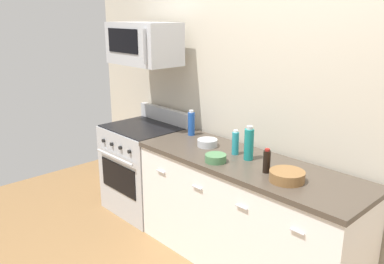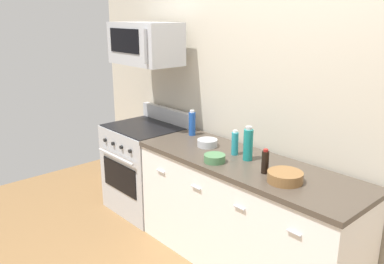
% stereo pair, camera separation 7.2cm
% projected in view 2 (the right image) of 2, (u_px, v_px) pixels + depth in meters
% --- Properties ---
extents(ground_plane, '(6.07, 6.07, 0.00)m').
position_uv_depth(ground_plane, '(242.00, 263.00, 3.38)').
color(ground_plane, olive).
extents(back_wall, '(5.06, 0.10, 2.70)m').
position_uv_depth(back_wall, '(281.00, 100.00, 3.26)').
color(back_wall, beige).
rests_on(back_wall, ground_plane).
extents(counter_unit, '(1.97, 0.66, 0.92)m').
position_uv_depth(counter_unit, '(244.00, 215.00, 3.25)').
color(counter_unit, white).
rests_on(counter_unit, ground_plane).
extents(range_oven, '(0.76, 0.69, 1.07)m').
position_uv_depth(range_oven, '(146.00, 167.00, 4.22)').
color(range_oven, '#B7BABF').
rests_on(range_oven, ground_plane).
extents(microwave, '(0.74, 0.44, 0.40)m').
position_uv_depth(microwave, '(145.00, 43.00, 3.88)').
color(microwave, '#B7BABF').
extents(bottle_soda_blue, '(0.06, 0.06, 0.24)m').
position_uv_depth(bottle_soda_blue, '(192.00, 123.00, 3.76)').
color(bottle_soda_blue, '#1E4CA5').
rests_on(bottle_soda_blue, countertop_slab).
extents(bottle_sparkling_teal, '(0.08, 0.08, 0.28)m').
position_uv_depth(bottle_sparkling_teal, '(248.00, 144.00, 3.12)').
color(bottle_sparkling_teal, '#197F7A').
rests_on(bottle_sparkling_teal, countertop_slab).
extents(bottle_dish_soap, '(0.06, 0.06, 0.21)m').
position_uv_depth(bottle_dish_soap, '(235.00, 143.00, 3.25)').
color(bottle_dish_soap, teal).
rests_on(bottle_dish_soap, countertop_slab).
extents(bottle_soy_sauce_dark, '(0.05, 0.05, 0.18)m').
position_uv_depth(bottle_soy_sauce_dark, '(265.00, 162.00, 2.87)').
color(bottle_soy_sauce_dark, black).
rests_on(bottle_soy_sauce_dark, countertop_slab).
extents(bowl_wooden_salad, '(0.25, 0.25, 0.07)m').
position_uv_depth(bowl_wooden_salad, '(285.00, 176.00, 2.74)').
color(bowl_wooden_salad, brown).
rests_on(bowl_wooden_salad, countertop_slab).
extents(bowl_steel_prep, '(0.18, 0.18, 0.06)m').
position_uv_depth(bowl_steel_prep, '(207.00, 143.00, 3.47)').
color(bowl_steel_prep, '#B2B5BA').
rests_on(bowl_steel_prep, countertop_slab).
extents(bowl_green_glaze, '(0.17, 0.17, 0.06)m').
position_uv_depth(bowl_green_glaze, '(215.00, 158.00, 3.11)').
color(bowl_green_glaze, '#477A4C').
rests_on(bowl_green_glaze, countertop_slab).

